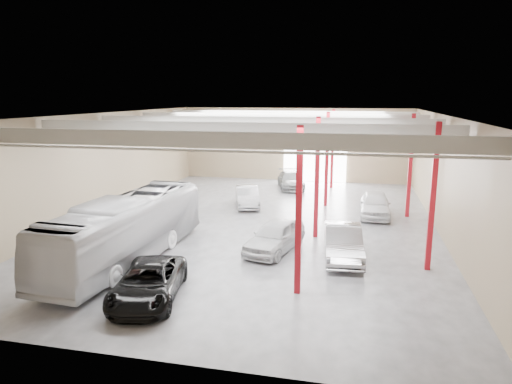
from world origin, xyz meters
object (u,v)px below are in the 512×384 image
at_px(car_right_far, 375,204).
at_px(black_sedan, 148,282).
at_px(coach_bus, 127,229).
at_px(car_row_c, 291,180).
at_px(car_row_a, 275,236).
at_px(car_row_b, 247,196).
at_px(car_right_near, 343,242).

bearing_deg(car_right_far, black_sedan, -120.82).
distance_m(coach_bus, car_row_c, 20.70).
xyz_separation_m(car_row_a, car_right_far, (5.40, 8.64, 0.02)).
bearing_deg(car_row_b, black_sedan, -107.97).
height_order(car_row_a, car_row_b, car_row_a).
xyz_separation_m(coach_bus, car_right_far, (12.35, 11.61, -0.79)).
xyz_separation_m(car_row_c, car_right_near, (5.24, -17.37, 0.11)).
relative_size(black_sedan, car_row_a, 1.09).
distance_m(car_row_b, car_right_far, 9.29).
xyz_separation_m(black_sedan, car_right_far, (9.33, 15.56, 0.11)).
xyz_separation_m(car_row_b, car_right_near, (7.42, -9.87, 0.09)).
bearing_deg(black_sedan, coach_bus, 116.36).
xyz_separation_m(car_row_c, car_right_far, (7.07, -8.39, 0.10)).
relative_size(car_row_a, car_row_b, 1.05).
distance_m(coach_bus, car_row_a, 7.60).
distance_m(coach_bus, black_sedan, 5.05).
height_order(coach_bus, black_sedan, coach_bus).
relative_size(coach_bus, car_row_b, 2.55).
bearing_deg(car_row_a, coach_bus, -142.23).
bearing_deg(car_row_b, car_row_c, 56.14).
bearing_deg(coach_bus, car_right_far, 46.86).
bearing_deg(car_row_a, car_row_b, 126.53).
height_order(coach_bus, car_row_c, coach_bus).
relative_size(car_right_near, car_right_far, 1.04).
bearing_deg(car_right_near, car_right_far, 72.98).
distance_m(black_sedan, car_row_c, 24.06).
relative_size(black_sedan, car_row_b, 1.14).
distance_m(car_row_b, car_right_near, 12.35).
relative_size(coach_bus, black_sedan, 2.25).
distance_m(car_right_near, car_right_far, 9.17).
height_order(car_row_b, car_row_c, car_row_b).
xyz_separation_m(coach_bus, black_sedan, (3.02, -3.95, -0.91)).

